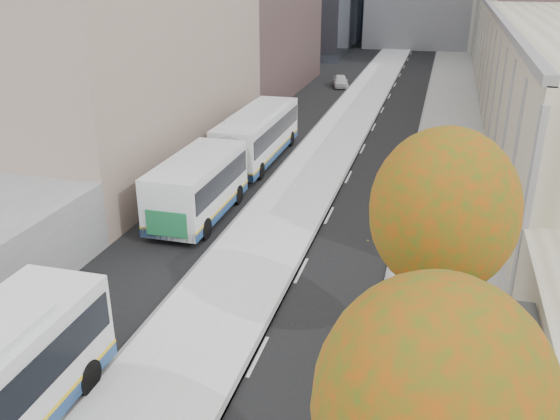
% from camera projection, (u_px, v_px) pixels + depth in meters
% --- Properties ---
extents(bus_platform, '(4.25, 150.00, 0.15)m').
position_uv_depth(bus_platform, '(328.00, 149.00, 40.06)').
color(bus_platform, silver).
rests_on(bus_platform, ground).
extents(sidewalk, '(4.75, 150.00, 0.08)m').
position_uv_depth(sidewalk, '(450.00, 159.00, 38.11)').
color(sidewalk, gray).
rests_on(sidewalk, ground).
extents(bus_shelter, '(1.90, 4.40, 2.53)m').
position_uv_depth(bus_shelter, '(512.00, 356.00, 15.51)').
color(bus_shelter, '#383A3F').
rests_on(bus_shelter, sidewalk).
extents(tree_b, '(4.00, 4.00, 6.97)m').
position_uv_depth(tree_b, '(433.00, 407.00, 9.62)').
color(tree_b, '#312116').
rests_on(tree_b, sidewalk).
extents(tree_c, '(4.20, 4.20, 7.28)m').
position_uv_depth(tree_c, '(444.00, 211.00, 16.66)').
color(tree_c, '#312116').
rests_on(tree_c, sidewalk).
extents(bus_far, '(2.75, 18.38, 3.06)m').
position_uv_depth(bus_far, '(236.00, 153.00, 33.86)').
color(bus_far, silver).
rests_on(bus_far, ground).
extents(distant_car, '(2.27, 3.82, 1.22)m').
position_uv_depth(distant_car, '(341.00, 81.00, 60.43)').
color(distant_car, silver).
rests_on(distant_car, ground).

